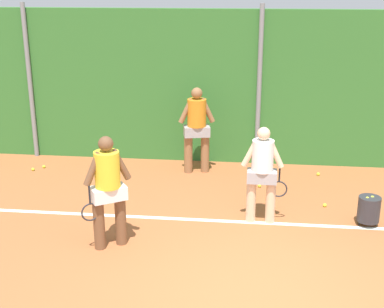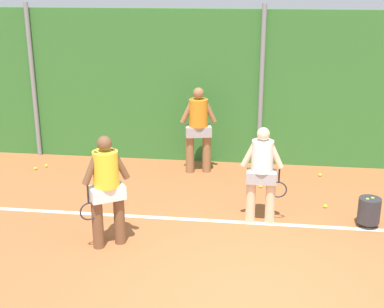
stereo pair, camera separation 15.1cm
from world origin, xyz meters
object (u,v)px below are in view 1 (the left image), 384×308
tennis_ball_4 (33,169)px  tennis_ball_5 (44,167)px  player_foreground_near (108,186)px  tennis_ball_6 (318,174)px  player_midcourt (262,170)px  tennis_ball_7 (260,186)px  player_backcourt_far (197,125)px  ball_hopper (369,209)px  tennis_ball_2 (325,205)px

tennis_ball_4 → tennis_ball_5: bearing=48.3°
tennis_ball_5 → player_foreground_near: bearing=-54.2°
tennis_ball_4 → tennis_ball_6: (5.97, 0.39, 0.00)m
player_midcourt → tennis_ball_7: 1.78m
player_backcourt_far → player_foreground_near: bearing=61.3°
ball_hopper → player_foreground_near: bearing=-163.9°
player_midcourt → tennis_ball_7: player_midcourt is taller
ball_hopper → tennis_ball_6: 2.34m
tennis_ball_6 → player_foreground_near: bearing=-135.5°
player_backcourt_far → tennis_ball_5: (-3.29, -0.15, -0.98)m
ball_hopper → tennis_ball_2: ball_hopper is taller
player_backcourt_far → ball_hopper: (3.07, -2.21, -0.72)m
ball_hopper → tennis_ball_7: ball_hopper is taller
tennis_ball_2 → player_backcourt_far: bearing=148.0°
tennis_ball_2 → tennis_ball_6: 1.59m
player_midcourt → tennis_ball_7: size_ratio=24.91×
player_backcourt_far → ball_hopper: player_backcourt_far is taller
ball_hopper → tennis_ball_5: ball_hopper is taller
tennis_ball_5 → tennis_ball_7: (4.60, -0.59, 0.00)m
tennis_ball_4 → tennis_ball_7: 4.78m
player_midcourt → tennis_ball_2: player_midcourt is taller
tennis_ball_4 → ball_hopper: bearing=-16.1°
player_midcourt → tennis_ball_4: (-4.76, 1.95, -0.89)m
player_foreground_near → player_backcourt_far: size_ratio=0.97×
player_backcourt_far → tennis_ball_4: 3.60m
player_backcourt_far → tennis_ball_6: size_ratio=27.23×
tennis_ball_5 → tennis_ball_6: same height
tennis_ball_2 → tennis_ball_4: 6.03m
tennis_ball_5 → tennis_ball_7: size_ratio=1.00×
player_foreground_near → ball_hopper: size_ratio=3.39×
tennis_ball_2 → tennis_ball_6: (0.06, 1.59, 0.00)m
player_midcourt → tennis_ball_4: player_midcourt is taller
tennis_ball_6 → ball_hopper: bearing=-76.5°
tennis_ball_7 → tennis_ball_2: bearing=-34.9°
player_foreground_near → player_backcourt_far: (0.96, 3.37, 0.04)m
player_midcourt → tennis_ball_6: player_midcourt is taller
player_foreground_near → tennis_ball_5: 4.08m
player_midcourt → player_backcourt_far: 2.63m
player_backcourt_far → player_midcourt: bearing=107.2°
tennis_ball_7 → player_foreground_near: bearing=-130.8°
ball_hopper → tennis_ball_2: size_ratio=7.78×
tennis_ball_5 → tennis_ball_7: same height
player_midcourt → tennis_ball_6: 2.77m
player_midcourt → ball_hopper: player_midcourt is taller
ball_hopper → tennis_ball_6: bearing=103.5°
player_foreground_near → player_midcourt: player_foreground_near is taller
player_foreground_near → tennis_ball_6: 4.97m
player_foreground_near → tennis_ball_7: player_foreground_near is taller
tennis_ball_2 → tennis_ball_4: same height
player_midcourt → ball_hopper: 1.87m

